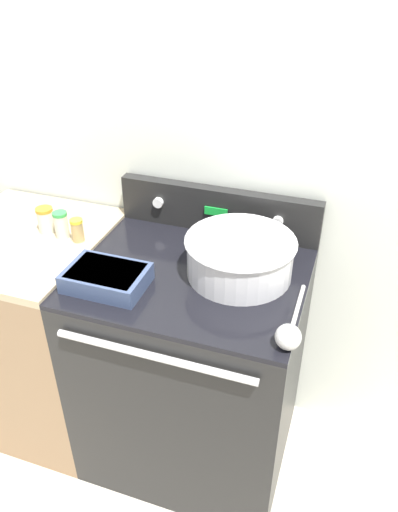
# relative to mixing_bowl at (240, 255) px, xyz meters

# --- Properties ---
(ground_plane) EXTENTS (12.00, 12.00, 0.00)m
(ground_plane) POSITION_rel_mixing_bowl_xyz_m (-0.16, -0.37, -1.00)
(ground_plane) COLOR beige
(kitchen_wall) EXTENTS (8.00, 0.05, 2.50)m
(kitchen_wall) POSITION_rel_mixing_bowl_xyz_m (-0.16, 0.32, 0.25)
(kitchen_wall) COLOR silver
(kitchen_wall) RESTS_ON ground_plane
(stove_range) EXTENTS (0.79, 0.69, 0.92)m
(stove_range) POSITION_rel_mixing_bowl_xyz_m (-0.16, -0.04, -0.54)
(stove_range) COLOR black
(stove_range) RESTS_ON ground_plane
(control_panel) EXTENTS (0.79, 0.07, 0.18)m
(control_panel) POSITION_rel_mixing_bowl_xyz_m (-0.16, 0.26, 0.01)
(control_panel) COLOR black
(control_panel) RESTS_ON stove_range
(side_counter) EXTENTS (0.61, 0.66, 0.93)m
(side_counter) POSITION_rel_mixing_bowl_xyz_m (-0.86, -0.04, -0.53)
(side_counter) COLOR #896B4C
(side_counter) RESTS_ON ground_plane
(mixing_bowl) EXTENTS (0.37, 0.37, 0.14)m
(mixing_bowl) POSITION_rel_mixing_bowl_xyz_m (0.00, 0.00, 0.00)
(mixing_bowl) COLOR silver
(mixing_bowl) RESTS_ON stove_range
(casserole_dish) EXTENTS (0.26, 0.18, 0.06)m
(casserole_dish) POSITION_rel_mixing_bowl_xyz_m (-0.40, -0.21, -0.04)
(casserole_dish) COLOR #38476B
(casserole_dish) RESTS_ON stove_range
(ladle) EXTENTS (0.08, 0.33, 0.08)m
(ladle) POSITION_rel_mixing_bowl_xyz_m (0.22, -0.29, -0.04)
(ladle) COLOR #B7B7B7
(ladle) RESTS_ON stove_range
(spice_jar_yellow_cap) EXTENTS (0.05, 0.05, 0.09)m
(spice_jar_yellow_cap) POSITION_rel_mixing_bowl_xyz_m (-0.62, 0.00, -0.02)
(spice_jar_yellow_cap) COLOR tan
(spice_jar_yellow_cap) RESTS_ON side_counter
(spice_jar_green_cap) EXTENTS (0.05, 0.05, 0.10)m
(spice_jar_green_cap) POSITION_rel_mixing_bowl_xyz_m (-0.69, 0.01, -0.01)
(spice_jar_green_cap) COLOR beige
(spice_jar_green_cap) RESTS_ON side_counter
(spice_jar_orange_cap) EXTENTS (0.06, 0.06, 0.10)m
(spice_jar_orange_cap) POSITION_rel_mixing_bowl_xyz_m (-0.77, 0.02, -0.02)
(spice_jar_orange_cap) COLOR beige
(spice_jar_orange_cap) RESTS_ON side_counter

